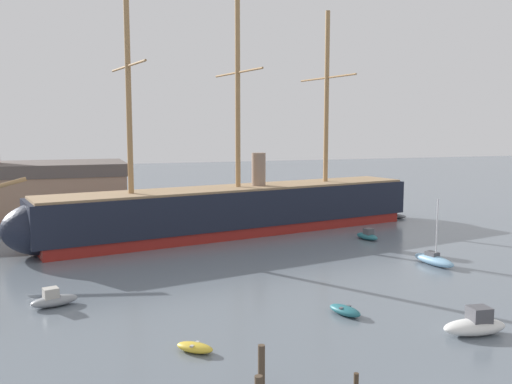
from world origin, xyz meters
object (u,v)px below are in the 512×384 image
at_px(motorboat_mid_left, 54,300).
at_px(dinghy_far_right, 398,216).
at_px(tall_ship, 238,209).
at_px(motorboat_alongside_stern, 367,236).
at_px(motorboat_foreground_right, 475,325).
at_px(dinghy_near_centre, 345,310).
at_px(motorboat_distant_centre, 192,214).
at_px(sailboat_mid_right, 434,259).
at_px(mooring_piling_nearest, 261,366).
at_px(dinghy_foreground_left, 195,347).

bearing_deg(motorboat_mid_left, dinghy_far_right, 28.31).
bearing_deg(tall_ship, dinghy_far_right, 7.10).
relative_size(motorboat_mid_left, motorboat_alongside_stern, 1.05).
distance_m(motorboat_foreground_right, dinghy_near_centre, 9.11).
xyz_separation_m(motorboat_mid_left, motorboat_distant_centre, (19.79, 38.49, 0.06)).
height_order(sailboat_mid_right, mooring_piling_nearest, sailboat_mid_right).
xyz_separation_m(dinghy_foreground_left, dinghy_far_right, (41.53, 39.30, 0.02)).
distance_m(tall_ship, dinghy_foreground_left, 38.76).
height_order(motorboat_alongside_stern, dinghy_far_right, motorboat_alongside_stern).
distance_m(motorboat_mid_left, sailboat_mid_right, 36.63).
height_order(tall_ship, motorboat_distant_centre, tall_ship).
bearing_deg(dinghy_foreground_left, dinghy_near_centre, 13.32).
distance_m(sailboat_mid_right, mooring_piling_nearest, 31.93).
distance_m(motorboat_alongside_stern, dinghy_far_right, 18.29).
height_order(motorboat_foreground_right, dinghy_far_right, motorboat_foreground_right).
relative_size(motorboat_mid_left, sailboat_mid_right, 0.56).
bearing_deg(motorboat_alongside_stern, sailboat_mid_right, -91.21).
distance_m(dinghy_far_right, motorboat_distant_centre, 32.36).
xyz_separation_m(motorboat_mid_left, motorboat_alongside_stern, (36.91, 14.20, -0.02)).
height_order(tall_ship, dinghy_foreground_left, tall_ship).
distance_m(dinghy_foreground_left, motorboat_alongside_stern, 38.89).
distance_m(motorboat_foreground_right, sailboat_mid_right, 19.15).
height_order(dinghy_near_centre, dinghy_far_right, dinghy_near_centre).
bearing_deg(motorboat_foreground_right, motorboat_distant_centre, 97.73).
distance_m(tall_ship, dinghy_far_right, 27.62).
relative_size(tall_ship, dinghy_far_right, 22.33).
xyz_separation_m(dinghy_near_centre, motorboat_alongside_stern, (16.20, 23.66, 0.17)).
bearing_deg(dinghy_far_right, tall_ship, -172.90).
bearing_deg(motorboat_distant_centre, motorboat_foreground_right, -82.27).
xyz_separation_m(tall_ship, motorboat_distant_centre, (-2.98, 14.94, -2.73)).
relative_size(motorboat_foreground_right, motorboat_distant_centre, 1.10).
relative_size(motorboat_foreground_right, mooring_piling_nearest, 2.02).
bearing_deg(dinghy_far_right, motorboat_foreground_right, -118.08).
bearing_deg(tall_ship, dinghy_foreground_left, -111.69).
bearing_deg(motorboat_alongside_stern, motorboat_distant_centre, 125.18).
height_order(dinghy_near_centre, motorboat_mid_left, motorboat_mid_left).
distance_m(dinghy_foreground_left, mooring_piling_nearest, 6.24).
bearing_deg(mooring_piling_nearest, dinghy_near_centre, 41.13).
distance_m(sailboat_mid_right, dinghy_far_right, 29.40).
relative_size(dinghy_near_centre, dinghy_far_right, 1.12).
bearing_deg(sailboat_mid_right, mooring_piling_nearest, -143.83).
relative_size(dinghy_foreground_left, motorboat_distant_centre, 0.60).
bearing_deg(motorboat_foreground_right, mooring_piling_nearest, -172.37).
bearing_deg(tall_ship, motorboat_mid_left, -134.04).
relative_size(motorboat_foreground_right, motorboat_alongside_stern, 1.28).
height_order(dinghy_foreground_left, sailboat_mid_right, sailboat_mid_right).
bearing_deg(dinghy_far_right, sailboat_mid_right, -117.10).
xyz_separation_m(dinghy_foreground_left, mooring_piling_nearest, (2.36, -5.71, 0.88)).
bearing_deg(dinghy_far_right, motorboat_alongside_stern, -135.80).
xyz_separation_m(sailboat_mid_right, dinghy_far_right, (13.40, 26.17, -0.26)).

